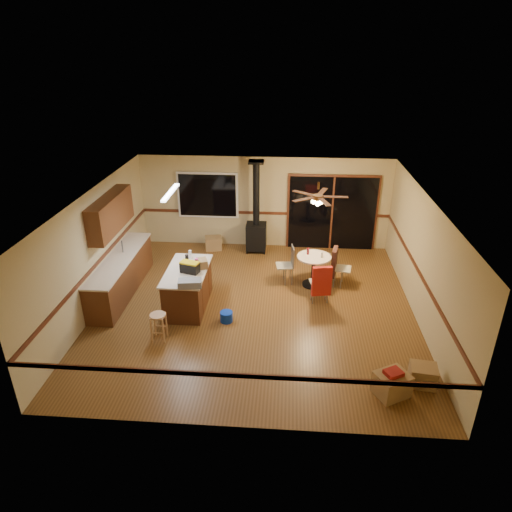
# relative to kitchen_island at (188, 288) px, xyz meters

# --- Properties ---
(floor) EXTENTS (7.00, 7.00, 0.00)m
(floor) POSITION_rel_kitchen_island_xyz_m (1.50, 0.00, -0.45)
(floor) COLOR brown
(floor) RESTS_ON ground
(ceiling) EXTENTS (7.00, 7.00, 0.00)m
(ceiling) POSITION_rel_kitchen_island_xyz_m (1.50, 0.00, 2.15)
(ceiling) COLOR silver
(ceiling) RESTS_ON ground
(wall_back) EXTENTS (7.00, 0.00, 7.00)m
(wall_back) POSITION_rel_kitchen_island_xyz_m (1.50, 3.50, 0.85)
(wall_back) COLOR tan
(wall_back) RESTS_ON ground
(wall_front) EXTENTS (7.00, 0.00, 7.00)m
(wall_front) POSITION_rel_kitchen_island_xyz_m (1.50, -3.50, 0.85)
(wall_front) COLOR tan
(wall_front) RESTS_ON ground
(wall_left) EXTENTS (0.00, 7.00, 7.00)m
(wall_left) POSITION_rel_kitchen_island_xyz_m (-2.00, 0.00, 0.85)
(wall_left) COLOR tan
(wall_left) RESTS_ON ground
(wall_right) EXTENTS (0.00, 7.00, 7.00)m
(wall_right) POSITION_rel_kitchen_island_xyz_m (5.00, 0.00, 0.85)
(wall_right) COLOR tan
(wall_right) RESTS_ON ground
(chair_rail) EXTENTS (7.00, 7.00, 0.08)m
(chair_rail) POSITION_rel_kitchen_island_xyz_m (1.50, 0.00, 0.55)
(chair_rail) COLOR #4D2313
(chair_rail) RESTS_ON ground
(window) EXTENTS (1.72, 0.10, 1.32)m
(window) POSITION_rel_kitchen_island_xyz_m (-0.10, 3.45, 1.05)
(window) COLOR black
(window) RESTS_ON ground
(sliding_door) EXTENTS (2.52, 0.10, 2.10)m
(sliding_door) POSITION_rel_kitchen_island_xyz_m (3.40, 3.45, 0.60)
(sliding_door) COLOR black
(sliding_door) RESTS_ON ground
(lower_cabinets) EXTENTS (0.60, 3.00, 0.86)m
(lower_cabinets) POSITION_rel_kitchen_island_xyz_m (-1.70, 0.50, -0.02)
(lower_cabinets) COLOR #562C15
(lower_cabinets) RESTS_ON ground
(countertop) EXTENTS (0.64, 3.04, 0.04)m
(countertop) POSITION_rel_kitchen_island_xyz_m (-1.70, 0.50, 0.43)
(countertop) COLOR beige
(countertop) RESTS_ON lower_cabinets
(upper_cabinets) EXTENTS (0.35, 2.00, 0.80)m
(upper_cabinets) POSITION_rel_kitchen_island_xyz_m (-1.83, 0.70, 1.45)
(upper_cabinets) COLOR #562C15
(upper_cabinets) RESTS_ON ground
(kitchen_island) EXTENTS (0.88, 1.68, 0.90)m
(kitchen_island) POSITION_rel_kitchen_island_xyz_m (0.00, 0.00, 0.00)
(kitchen_island) COLOR #482312
(kitchen_island) RESTS_ON ground
(wood_stove) EXTENTS (0.55, 0.50, 2.52)m
(wood_stove) POSITION_rel_kitchen_island_xyz_m (1.30, 3.05, 0.28)
(wood_stove) COLOR black
(wood_stove) RESTS_ON ground
(ceiling_fan) EXTENTS (0.24, 0.24, 0.55)m
(ceiling_fan) POSITION_rel_kitchen_island_xyz_m (2.83, 1.17, 1.76)
(ceiling_fan) COLOR brown
(ceiling_fan) RESTS_ON ceiling
(fluorescent_strip) EXTENTS (0.10, 1.20, 0.04)m
(fluorescent_strip) POSITION_rel_kitchen_island_xyz_m (-0.30, 0.30, 2.11)
(fluorescent_strip) COLOR white
(fluorescent_strip) RESTS_ON ceiling
(toolbox_grey) EXTENTS (0.51, 0.33, 0.15)m
(toolbox_grey) POSITION_rel_kitchen_island_xyz_m (0.23, -0.72, 0.52)
(toolbox_grey) COLOR slate
(toolbox_grey) RESTS_ON kitchen_island
(toolbox_black) EXTENTS (0.44, 0.31, 0.22)m
(toolbox_black) POSITION_rel_kitchen_island_xyz_m (0.10, -0.10, 0.56)
(toolbox_black) COLOR black
(toolbox_black) RESTS_ON kitchen_island
(toolbox_yellow_lid) EXTENTS (0.44, 0.31, 0.03)m
(toolbox_yellow_lid) POSITION_rel_kitchen_island_xyz_m (0.10, -0.10, 0.68)
(toolbox_yellow_lid) COLOR gold
(toolbox_yellow_lid) RESTS_ON toolbox_black
(box_on_island) EXTENTS (0.29, 0.34, 0.19)m
(box_on_island) POSITION_rel_kitchen_island_xyz_m (0.32, 0.16, 0.54)
(box_on_island) COLOR olive
(box_on_island) RESTS_ON kitchen_island
(bottle_dark) EXTENTS (0.10, 0.10, 0.27)m
(bottle_dark) POSITION_rel_kitchen_island_xyz_m (-0.02, 0.19, 0.58)
(bottle_dark) COLOR black
(bottle_dark) RESTS_ON kitchen_island
(bottle_pink) EXTENTS (0.10, 0.10, 0.24)m
(bottle_pink) POSITION_rel_kitchen_island_xyz_m (0.21, 0.09, 0.57)
(bottle_pink) COLOR #D84C8C
(bottle_pink) RESTS_ON kitchen_island
(bottle_white) EXTENTS (0.07, 0.07, 0.20)m
(bottle_white) POSITION_rel_kitchen_island_xyz_m (-0.04, 0.59, 0.55)
(bottle_white) COLOR white
(bottle_white) RESTS_ON kitchen_island
(bar_stool) EXTENTS (0.36, 0.36, 0.58)m
(bar_stool) POSITION_rel_kitchen_island_xyz_m (-0.32, -1.31, -0.16)
(bar_stool) COLOR tan
(bar_stool) RESTS_ON floor
(blue_bucket) EXTENTS (0.35, 0.35, 0.23)m
(blue_bucket) POSITION_rel_kitchen_island_xyz_m (0.93, -0.58, -0.34)
(blue_bucket) COLOR #0C32B0
(blue_bucket) RESTS_ON floor
(dining_table) EXTENTS (0.82, 0.82, 0.78)m
(dining_table) POSITION_rel_kitchen_island_xyz_m (2.83, 1.17, 0.07)
(dining_table) COLOR black
(dining_table) RESTS_ON ground
(glass_red) EXTENTS (0.06, 0.06, 0.16)m
(glass_red) POSITION_rel_kitchen_island_xyz_m (2.68, 1.27, 0.41)
(glass_red) COLOR #590C14
(glass_red) RESTS_ON dining_table
(glass_cream) EXTENTS (0.06, 0.06, 0.13)m
(glass_cream) POSITION_rel_kitchen_island_xyz_m (3.01, 1.12, 0.39)
(glass_cream) COLOR beige
(glass_cream) RESTS_ON dining_table
(chair_left) EXTENTS (0.46, 0.45, 0.51)m
(chair_left) POSITION_rel_kitchen_island_xyz_m (2.23, 1.28, 0.14)
(chair_left) COLOR tan
(chair_left) RESTS_ON ground
(chair_near) EXTENTS (0.50, 0.53, 0.70)m
(chair_near) POSITION_rel_kitchen_island_xyz_m (2.96, 0.29, 0.14)
(chair_near) COLOR tan
(chair_near) RESTS_ON ground
(chair_right) EXTENTS (0.53, 0.50, 0.70)m
(chair_right) POSITION_rel_kitchen_island_xyz_m (3.35, 1.25, 0.14)
(chair_right) COLOR tan
(chair_right) RESTS_ON ground
(box_under_window) EXTENTS (0.53, 0.45, 0.37)m
(box_under_window) POSITION_rel_kitchen_island_xyz_m (0.07, 3.10, -0.27)
(box_under_window) COLOR olive
(box_under_window) RESTS_ON floor
(box_corner_a) EXTENTS (0.69, 0.65, 0.41)m
(box_corner_a) POSITION_rel_kitchen_island_xyz_m (4.01, -2.57, -0.25)
(box_corner_a) COLOR olive
(box_corner_a) RESTS_ON floor
(box_corner_b) EXTENTS (0.50, 0.44, 0.37)m
(box_corner_b) POSITION_rel_kitchen_island_xyz_m (4.60, -2.28, -0.27)
(box_corner_b) COLOR olive
(box_corner_b) RESTS_ON floor
(box_small_red) EXTENTS (0.36, 0.34, 0.07)m
(box_small_red) POSITION_rel_kitchen_island_xyz_m (4.01, -2.57, -0.01)
(box_small_red) COLOR maroon
(box_small_red) RESTS_ON box_corner_a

